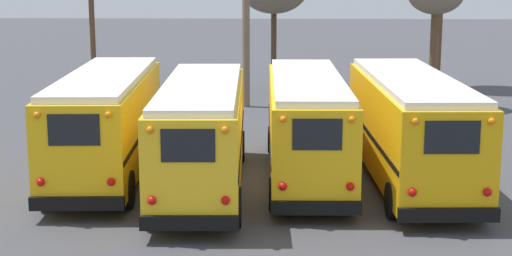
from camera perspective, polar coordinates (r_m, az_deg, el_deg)
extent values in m
plane|color=#424247|center=(24.59, -0.01, -3.96)|extent=(160.00, 160.00, 0.00)
cube|color=yellow|center=(25.33, -10.83, 0.37)|extent=(2.93, 9.59, 2.75)
cube|color=white|center=(25.09, -10.95, 3.68)|extent=(2.71, 9.20, 0.20)
cube|color=black|center=(21.06, -12.89, -5.36)|extent=(2.48, 0.33, 0.36)
cube|color=black|center=(20.61, -13.12, -0.14)|extent=(1.33, 0.10, 0.83)
sphere|color=red|center=(21.10, -15.39, -3.83)|extent=(0.22, 0.22, 0.22)
sphere|color=orange|center=(20.72, -15.65, 0.91)|extent=(0.18, 0.18, 0.18)
sphere|color=red|center=(20.73, -10.50, -3.88)|extent=(0.22, 0.22, 0.22)
sphere|color=orange|center=(20.33, -10.68, 0.95)|extent=(0.18, 0.18, 0.18)
cube|color=black|center=(25.61, -13.51, -0.10)|extent=(0.52, 9.28, 0.14)
cube|color=black|center=(25.19, -8.06, -0.08)|extent=(0.52, 9.28, 0.14)
cylinder|color=black|center=(29.09, -11.80, -0.67)|extent=(0.34, 1.09, 1.08)
cylinder|color=black|center=(28.75, -7.36, -0.66)|extent=(0.34, 1.09, 1.08)
cylinder|color=black|center=(22.58, -15.02, -4.37)|extent=(0.34, 1.09, 1.08)
cylinder|color=black|center=(22.13, -9.30, -4.44)|extent=(0.34, 1.09, 1.08)
cube|color=yellow|center=(23.47, -3.98, -0.43)|extent=(2.73, 9.70, 2.69)
cube|color=white|center=(23.21, -4.03, 3.07)|extent=(2.52, 9.30, 0.20)
cube|color=black|center=(19.10, -4.88, -6.88)|extent=(2.41, 0.29, 0.36)
cube|color=black|center=(18.61, -4.97, -1.29)|extent=(1.30, 0.08, 0.81)
sphere|color=red|center=(19.02, -7.57, -5.26)|extent=(0.22, 0.22, 0.22)
sphere|color=orange|center=(18.59, -7.71, -0.15)|extent=(0.18, 0.18, 0.18)
sphere|color=red|center=(18.87, -2.23, -5.30)|extent=(0.22, 0.22, 0.22)
sphere|color=orange|center=(18.45, -2.27, -0.15)|extent=(0.18, 0.18, 0.18)
cube|color=black|center=(23.62, -6.85, -0.90)|extent=(0.39, 9.41, 0.14)
cube|color=black|center=(23.46, -1.07, -0.91)|extent=(0.39, 9.41, 0.14)
cylinder|color=black|center=(27.23, -5.77, -1.33)|extent=(0.32, 1.07, 1.06)
cylinder|color=black|center=(27.10, -1.14, -1.33)|extent=(0.32, 1.07, 1.06)
cylinder|color=black|center=(20.50, -7.65, -5.71)|extent=(0.32, 1.07, 1.06)
cylinder|color=black|center=(20.33, -1.47, -5.76)|extent=(0.32, 1.07, 1.06)
cube|color=yellow|center=(24.84, 3.71, 0.18)|extent=(2.56, 9.74, 2.72)
cube|color=white|center=(24.59, 3.76, 3.52)|extent=(2.36, 9.35, 0.20)
cube|color=black|center=(20.41, 4.40, -5.80)|extent=(2.36, 0.26, 0.36)
cube|color=black|center=(19.94, 4.48, -0.47)|extent=(1.27, 0.06, 0.82)
sphere|color=red|center=(20.19, 1.96, -4.27)|extent=(0.22, 0.22, 0.22)
sphere|color=orange|center=(19.79, 2.00, 0.62)|extent=(0.18, 0.18, 0.18)
sphere|color=red|center=(20.31, 6.88, -4.26)|extent=(0.22, 0.22, 0.22)
sphere|color=orange|center=(19.91, 7.00, 0.61)|extent=(0.18, 0.18, 0.18)
cube|color=black|center=(24.85, 1.02, -0.28)|extent=(0.27, 9.49, 0.14)
cube|color=black|center=(24.97, 6.39, -0.29)|extent=(0.27, 9.49, 0.14)
cylinder|color=black|center=(28.53, 1.15, -0.82)|extent=(0.30, 0.94, 0.93)
cylinder|color=black|center=(28.63, 5.46, -0.82)|extent=(0.30, 0.94, 0.93)
cylinder|color=black|center=(21.66, 1.31, -4.85)|extent=(0.30, 0.94, 0.93)
cylinder|color=black|center=(21.79, 7.01, -4.83)|extent=(0.30, 0.94, 0.93)
cube|color=#EAAA0F|center=(24.73, 11.13, 0.05)|extent=(2.95, 10.06, 2.79)
cube|color=white|center=(24.48, 11.27, 3.48)|extent=(2.73, 9.65, 0.20)
cube|color=black|center=(20.30, 13.83, -6.15)|extent=(2.55, 0.32, 0.36)
cube|color=black|center=(19.82, 14.09, -0.67)|extent=(1.37, 0.09, 0.84)
sphere|color=red|center=(19.91, 11.30, -4.62)|extent=(0.22, 0.22, 0.22)
sphere|color=orange|center=(19.49, 11.51, 0.47)|extent=(0.18, 0.18, 0.18)
sphere|color=red|center=(20.37, 16.48, -4.50)|extent=(0.22, 0.22, 0.22)
sphere|color=orange|center=(19.96, 16.77, 0.47)|extent=(0.18, 0.18, 0.18)
cube|color=black|center=(24.55, 8.24, -0.43)|extent=(0.47, 9.75, 0.14)
cube|color=black|center=(25.06, 13.94, -0.41)|extent=(0.47, 9.75, 0.14)
cylinder|color=black|center=(28.34, 7.24, -0.93)|extent=(0.33, 1.00, 0.99)
cylinder|color=black|center=(28.75, 11.86, -0.91)|extent=(0.33, 1.00, 0.99)
cylinder|color=black|center=(21.31, 9.89, -5.22)|extent=(0.33, 1.00, 0.99)
cylinder|color=black|center=(21.85, 15.95, -5.08)|extent=(0.33, 1.00, 0.99)
cylinder|color=#75604C|center=(37.37, -0.73, 8.25)|extent=(0.36, 0.36, 8.82)
cylinder|color=#473323|center=(41.59, 1.30, 5.65)|extent=(0.29, 0.29, 4.58)
cylinder|color=brown|center=(42.56, -11.81, 6.71)|extent=(0.29, 0.29, 6.30)
cylinder|color=brown|center=(38.19, 12.75, 4.93)|extent=(0.34, 0.34, 4.70)
cylinder|color=brown|center=(44.38, 13.20, 6.94)|extent=(0.30, 0.30, 6.45)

